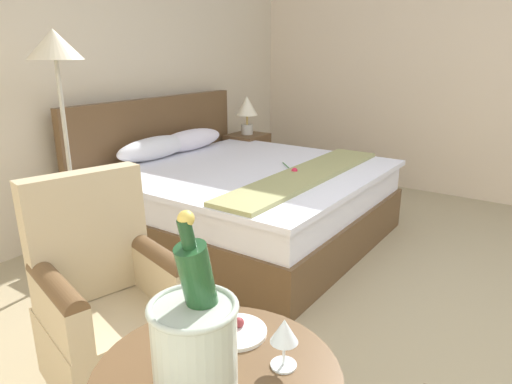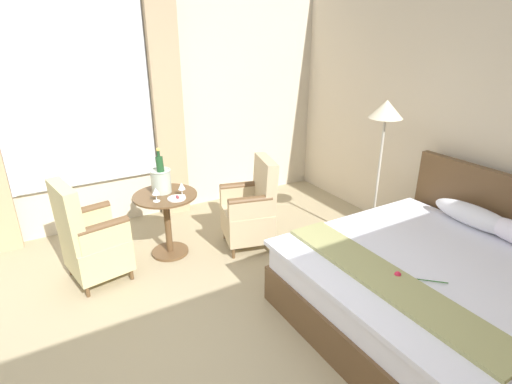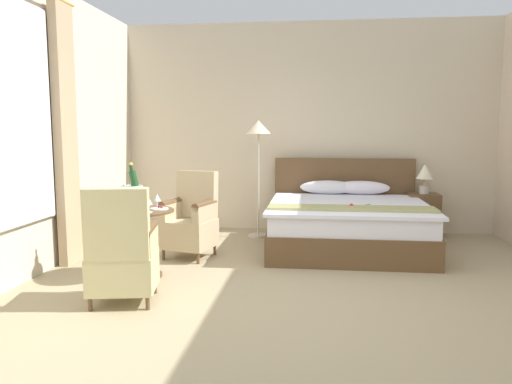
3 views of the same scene
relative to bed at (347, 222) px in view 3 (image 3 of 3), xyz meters
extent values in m
plane|color=tan|center=(-0.55, -2.09, -0.33)|extent=(7.88, 7.88, 0.00)
cube|color=beige|center=(-0.55, 1.16, 1.19)|extent=(5.48, 0.12, 3.04)
cube|color=white|center=(-3.21, -2.09, 1.31)|extent=(0.02, 1.62, 2.14)
cube|color=white|center=(-3.18, -2.09, 1.31)|extent=(0.02, 1.54, 2.10)
cube|color=tan|center=(-3.13, -1.10, 1.09)|extent=(0.10, 0.36, 2.82)
cube|color=brown|center=(0.00, -0.07, -0.16)|extent=(1.89, 1.96, 0.34)
cube|color=white|center=(0.00, -0.07, 0.12)|extent=(1.83, 1.90, 0.21)
cube|color=white|center=(0.00, -0.13, 0.24)|extent=(1.93, 1.84, 0.04)
cube|color=#9C9B61|center=(0.00, -0.61, 0.28)|extent=(1.89, 0.35, 0.03)
cube|color=brown|center=(0.00, 0.95, 0.38)|extent=(1.98, 0.08, 0.75)
ellipsoid|color=white|center=(-0.23, 0.75, 0.36)|extent=(0.79, 0.23, 0.20)
ellipsoid|color=white|center=(0.23, 0.75, 0.36)|extent=(0.80, 0.25, 0.21)
cylinder|color=#2D6628|center=(0.13, -0.38, 0.28)|extent=(0.24, 0.25, 0.01)
sphere|color=#DB2342|center=(0.01, -0.50, 0.29)|extent=(0.05, 0.05, 0.05)
ellipsoid|color=#33702D|center=(0.13, -0.66, 0.28)|extent=(0.03, 0.05, 0.01)
cube|color=white|center=(0.07, -0.49, 0.28)|extent=(0.10, 0.12, 0.00)
cube|color=brown|center=(1.07, 0.71, -0.02)|extent=(0.41, 0.36, 0.62)
sphere|color=olive|center=(1.29, 0.71, 0.12)|extent=(0.02, 0.02, 0.02)
cylinder|color=beige|center=(1.07, 0.71, 0.35)|extent=(0.13, 0.13, 0.11)
cylinder|color=tan|center=(1.07, 0.71, 0.45)|extent=(0.02, 0.02, 0.10)
cone|color=#EFE5C6|center=(1.07, 0.71, 0.60)|extent=(0.23, 0.23, 0.20)
cylinder|color=#B7B2A0|center=(-1.19, 0.52, -0.31)|extent=(0.28, 0.28, 0.03)
cylinder|color=#B7B2A0|center=(-1.19, 0.52, 0.41)|extent=(0.03, 0.03, 1.41)
cone|color=beige|center=(-1.19, 0.52, 1.20)|extent=(0.34, 0.34, 0.18)
cylinder|color=brown|center=(-2.14, -1.52, -0.31)|extent=(0.39, 0.39, 0.03)
cylinder|color=brown|center=(-2.14, -1.52, 0.01)|extent=(0.07, 0.07, 0.67)
cylinder|color=brown|center=(-2.14, -1.52, 0.35)|extent=(0.66, 0.66, 0.02)
cylinder|color=#ADB9A9|center=(-2.22, -1.53, 0.48)|extent=(0.20, 0.20, 0.24)
torus|color=#ADB9A9|center=(-2.22, -1.53, 0.60)|extent=(0.22, 0.22, 0.02)
cylinder|color=white|center=(-2.22, -1.53, 0.58)|extent=(0.18, 0.18, 0.03)
cylinder|color=#1E4723|center=(-2.20, -1.53, 0.63)|extent=(0.13, 0.08, 0.27)
cylinder|color=#193D1E|center=(-2.23, -1.53, 0.79)|extent=(0.05, 0.03, 0.08)
sphere|color=gold|center=(-2.23, -1.53, 0.82)|extent=(0.04, 0.04, 0.04)
cylinder|color=white|center=(-2.02, -1.65, 0.37)|extent=(0.07, 0.07, 0.01)
cylinder|color=white|center=(-2.02, -1.65, 0.40)|extent=(0.01, 0.01, 0.07)
cone|color=white|center=(-2.02, -1.65, 0.47)|extent=(0.07, 0.07, 0.07)
cylinder|color=white|center=(-2.02, -1.38, 0.37)|extent=(0.06, 0.06, 0.01)
cylinder|color=white|center=(-2.02, -1.38, 0.40)|extent=(0.01, 0.01, 0.07)
cone|color=white|center=(-2.02, -1.38, 0.47)|extent=(0.07, 0.07, 0.07)
cylinder|color=white|center=(-1.97, -1.46, 0.37)|extent=(0.18, 0.18, 0.01)
sphere|color=maroon|center=(-1.98, -1.45, 0.39)|extent=(0.02, 0.02, 0.02)
sphere|color=maroon|center=(-1.95, -1.45, 0.39)|extent=(0.03, 0.03, 0.03)
cylinder|color=brown|center=(-2.13, -0.86, -0.26)|extent=(0.04, 0.04, 0.13)
cylinder|color=brown|center=(-1.70, -0.98, -0.26)|extent=(0.04, 0.04, 0.13)
cylinder|color=brown|center=(-2.02, -0.45, -0.26)|extent=(0.04, 0.04, 0.13)
cylinder|color=brown|center=(-1.59, -0.57, -0.26)|extent=(0.04, 0.04, 0.13)
cube|color=tan|center=(-1.86, -0.71, -0.04)|extent=(0.64, 0.62, 0.32)
cube|color=tan|center=(-1.81, -0.52, 0.40)|extent=(0.52, 0.27, 0.56)
cube|color=tan|center=(-2.07, -0.68, 0.22)|extent=(0.20, 0.47, 0.19)
cylinder|color=brown|center=(-2.07, -0.68, 0.31)|extent=(0.20, 0.47, 0.09)
cube|color=tan|center=(-1.66, -0.79, 0.22)|extent=(0.20, 0.47, 0.19)
cylinder|color=brown|center=(-1.66, -0.79, 0.31)|extent=(0.20, 0.47, 0.09)
cylinder|color=brown|center=(-1.85, -2.01, -0.27)|extent=(0.04, 0.04, 0.11)
cylinder|color=brown|center=(-2.31, -2.09, -0.27)|extent=(0.04, 0.04, 0.11)
cylinder|color=brown|center=(-1.78, -2.43, -0.27)|extent=(0.04, 0.04, 0.11)
cylinder|color=brown|center=(-2.24, -2.51, -0.27)|extent=(0.04, 0.04, 0.11)
cube|color=#C8BD85|center=(-2.05, -2.26, -0.05)|extent=(0.63, 0.59, 0.31)
cube|color=#C8BD85|center=(-2.01, -2.46, 0.40)|extent=(0.54, 0.23, 0.60)
cube|color=#C8BD85|center=(-1.83, -2.20, 0.20)|extent=(0.17, 0.47, 0.20)
cylinder|color=brown|center=(-1.83, -2.20, 0.31)|extent=(0.17, 0.47, 0.09)
cube|color=#C8BD85|center=(-2.27, -2.28, 0.20)|extent=(0.17, 0.47, 0.20)
cylinder|color=brown|center=(-2.27, -2.28, 0.31)|extent=(0.17, 0.47, 0.09)
camera|label=1|loc=(-2.90, -2.17, 1.17)|focal=32.00mm
camera|label=2|loc=(1.60, -2.63, 1.94)|focal=28.00mm
camera|label=3|loc=(-0.40, -6.29, 1.16)|focal=35.00mm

